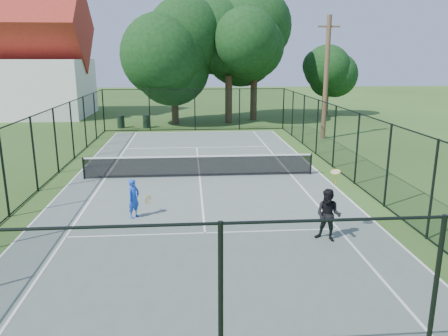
{
  "coord_description": "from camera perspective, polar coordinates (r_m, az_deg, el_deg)",
  "views": [
    {
      "loc": [
        -0.4,
        -18.65,
        5.21
      ],
      "look_at": [
        0.84,
        -3.0,
        1.2
      ],
      "focal_mm": 35.0,
      "sensor_mm": 36.0,
      "label": 1
    }
  ],
  "objects": [
    {
      "name": "ground",
      "position": [
        19.37,
        -3.2,
        -1.3
      ],
      "size": [
        120.0,
        120.0,
        0.0
      ],
      "primitive_type": "plane",
      "color": "#304F1B"
    },
    {
      "name": "tennis_court",
      "position": [
        19.36,
        -3.2,
        -1.21
      ],
      "size": [
        11.0,
        24.0,
        0.06
      ],
      "primitive_type": "cube",
      "color": "#57665E",
      "rests_on": "ground"
    },
    {
      "name": "tennis_net",
      "position": [
        19.22,
        -3.22,
        0.36
      ],
      "size": [
        10.08,
        0.08,
        0.95
      ],
      "color": "black",
      "rests_on": "tennis_court"
    },
    {
      "name": "fence",
      "position": [
        19.02,
        -3.26,
        3.06
      ],
      "size": [
        13.1,
        26.1,
        3.0
      ],
      "color": "black",
      "rests_on": "ground"
    },
    {
      "name": "tree_near_left",
      "position": [
        35.15,
        -6.6,
        14.12
      ],
      "size": [
        6.41,
        6.41,
        8.35
      ],
      "color": "#332114",
      "rests_on": "ground"
    },
    {
      "name": "tree_near_mid",
      "position": [
        35.12,
        0.63,
        14.64
      ],
      "size": [
        6.71,
        6.71,
        8.77
      ],
      "color": "#332114",
      "rests_on": "ground"
    },
    {
      "name": "tree_near_right",
      "position": [
        37.01,
        4.0,
        15.44
      ],
      "size": [
        6.78,
        6.78,
        9.35
      ],
      "color": "#332114",
      "rests_on": "ground"
    },
    {
      "name": "tree_far_right",
      "position": [
        40.48,
        13.25,
        11.49
      ],
      "size": [
        4.24,
        4.24,
        5.6
      ],
      "color": "#332114",
      "rests_on": "ground"
    },
    {
      "name": "trash_bin_left",
      "position": [
        33.85,
        -13.32,
        5.91
      ],
      "size": [
        0.58,
        0.58,
        0.95
      ],
      "color": "black",
      "rests_on": "ground"
    },
    {
      "name": "trash_bin_right",
      "position": [
        33.56,
        -10.1,
        6.02
      ],
      "size": [
        0.58,
        0.58,
        0.97
      ],
      "color": "black",
      "rests_on": "ground"
    },
    {
      "name": "utility_pole",
      "position": [
        29.02,
        13.19,
        11.41
      ],
      "size": [
        1.4,
        0.3,
        7.71
      ],
      "color": "#4C3823",
      "rests_on": "ground"
    },
    {
      "name": "player_blue",
      "position": [
        14.6,
        -11.69,
        -3.91
      ],
      "size": [
        0.85,
        0.57,
        1.31
      ],
      "color": "blue",
      "rests_on": "tennis_court"
    },
    {
      "name": "player_black",
      "position": [
        12.87,
        13.47,
        -5.99
      ],
      "size": [
        0.94,
        0.94,
        2.02
      ],
      "color": "black",
      "rests_on": "tennis_court"
    }
  ]
}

